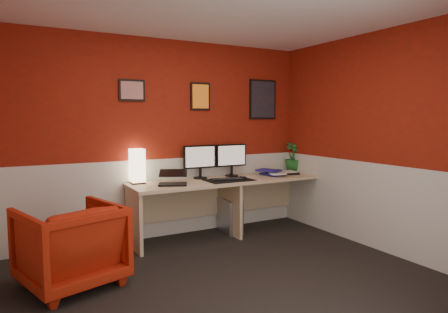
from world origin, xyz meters
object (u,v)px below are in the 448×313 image
at_px(desk, 230,207).
at_px(zen_tray, 284,173).
at_px(monitor_right, 232,155).
at_px(shoji_lamp, 137,167).
at_px(pc_tower, 230,215).
at_px(armchair, 71,245).
at_px(monitor_left, 200,156).
at_px(potted_plant, 293,157).
at_px(laptop, 173,176).

xyz_separation_m(desk, zen_tray, (0.89, 0.01, 0.38)).
relative_size(monitor_right, zen_tray, 1.66).
distance_m(shoji_lamp, pc_tower, 1.40).
xyz_separation_m(zen_tray, armchair, (-2.94, -0.71, -0.37)).
distance_m(monitor_left, pc_tower, 0.89).
xyz_separation_m(pc_tower, armchair, (-2.10, -0.79, 0.15)).
height_order(desk, potted_plant, potted_plant).
distance_m(laptop, monitor_right, 1.02).
height_order(monitor_right, zen_tray, monitor_right).
xyz_separation_m(desk, potted_plant, (1.19, 0.20, 0.58)).
bearing_deg(monitor_right, desk, -125.69).
relative_size(zen_tray, potted_plant, 0.80).
xyz_separation_m(zen_tray, pc_tower, (-0.84, 0.08, -0.52)).
xyz_separation_m(desk, laptop, (-0.81, -0.08, 0.47)).
distance_m(shoji_lamp, zen_tray, 2.06).
xyz_separation_m(laptop, pc_tower, (0.87, 0.17, -0.61)).
bearing_deg(desk, monitor_right, 54.31).
height_order(desk, armchair, armchair).
height_order(laptop, zen_tray, laptop).
xyz_separation_m(shoji_lamp, monitor_right, (1.30, -0.03, 0.09)).
relative_size(monitor_left, zen_tray, 1.66).
relative_size(laptop, monitor_left, 0.57).
xyz_separation_m(laptop, potted_plant, (2.00, 0.27, 0.11)).
bearing_deg(shoji_lamp, armchair, -133.99).
bearing_deg(monitor_right, laptop, -163.72).
xyz_separation_m(monitor_left, potted_plant, (1.50, -0.02, -0.07)).
height_order(monitor_left, potted_plant, monitor_left).
distance_m(monitor_left, monitor_right, 0.46).
xyz_separation_m(shoji_lamp, monitor_left, (0.83, -0.01, 0.09)).
distance_m(monitor_right, potted_plant, 1.04).
bearing_deg(zen_tray, pc_tower, 174.54).
bearing_deg(monitor_left, desk, -35.09).
xyz_separation_m(laptop, zen_tray, (1.71, 0.09, -0.09)).
relative_size(desk, shoji_lamp, 6.50).
height_order(pc_tower, armchair, armchair).
relative_size(monitor_right, armchair, 0.71).
bearing_deg(armchair, monitor_left, -169.01).
relative_size(laptop, pc_tower, 0.73).
distance_m(monitor_right, pc_tower, 0.81).
height_order(monitor_right, pc_tower, monitor_right).
xyz_separation_m(monitor_right, potted_plant, (1.04, -0.01, -0.07)).
relative_size(monitor_left, armchair, 0.71).
bearing_deg(potted_plant, pc_tower, -174.52).
bearing_deg(pc_tower, shoji_lamp, 178.99).
distance_m(monitor_left, zen_tray, 1.26).
height_order(desk, pc_tower, desk).
xyz_separation_m(monitor_left, armchair, (-1.73, -0.92, -0.65)).
distance_m(shoji_lamp, potted_plant, 2.33).
distance_m(pc_tower, armchair, 2.25).
bearing_deg(shoji_lamp, laptop, -42.66).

